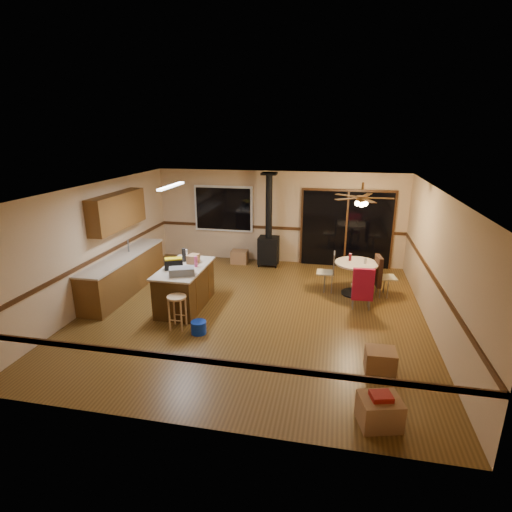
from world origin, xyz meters
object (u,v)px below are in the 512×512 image
(kitchen_island, at_px, (185,287))
(toolbox_grey, at_px, (182,271))
(blue_bucket, at_px, (199,327))
(box_corner_b, at_px, (380,361))
(chair_left, at_px, (330,267))
(toolbox_black, at_px, (174,264))
(bar_stool, at_px, (178,312))
(chair_near, at_px, (363,284))
(chair_right, at_px, (379,271))
(box_corner_a, at_px, (379,411))
(dining_table, at_px, (356,273))
(wood_stove, at_px, (269,241))
(box_under_window, at_px, (239,257))

(kitchen_island, bearing_deg, toolbox_grey, -73.18)
(blue_bucket, distance_m, box_corner_b, 3.30)
(toolbox_grey, relative_size, chair_left, 0.96)
(toolbox_black, bearing_deg, bar_stool, -65.34)
(chair_near, bearing_deg, chair_right, 65.66)
(chair_near, bearing_deg, kitchen_island, -171.80)
(chair_left, relative_size, box_corner_a, 0.99)
(toolbox_black, distance_m, blue_bucket, 1.56)
(bar_stool, relative_size, dining_table, 0.69)
(chair_left, bearing_deg, chair_right, -3.84)
(chair_left, height_order, box_corner_b, chair_left)
(toolbox_black, distance_m, chair_near, 3.98)
(box_corner_a, distance_m, box_corner_b, 1.25)
(toolbox_black, relative_size, bar_stool, 0.56)
(toolbox_black, height_order, box_corner_a, toolbox_black)
(blue_bucket, height_order, box_corner_a, box_corner_a)
(blue_bucket, xyz_separation_m, chair_right, (3.47, 2.55, 0.48))
(toolbox_black, bearing_deg, wood_stove, 65.25)
(wood_stove, height_order, chair_left, wood_stove)
(dining_table, distance_m, chair_right, 0.52)
(wood_stove, relative_size, box_corner_a, 4.85)
(wood_stove, relative_size, toolbox_black, 6.72)
(kitchen_island, relative_size, toolbox_black, 4.48)
(chair_left, height_order, chair_near, same)
(kitchen_island, distance_m, toolbox_black, 0.59)
(toolbox_black, xyz_separation_m, chair_right, (4.31, 1.58, -0.41))
(toolbox_black, xyz_separation_m, dining_table, (3.80, 1.56, -0.47))
(blue_bucket, distance_m, box_corner_a, 3.63)
(chair_left, distance_m, box_corner_b, 3.38)
(kitchen_island, relative_size, box_corner_b, 3.60)
(blue_bucket, height_order, box_corner_b, box_corner_b)
(blue_bucket, height_order, box_under_window, box_under_window)
(kitchen_island, xyz_separation_m, dining_table, (3.63, 1.42, 0.08))
(chair_left, xyz_separation_m, box_corner_b, (0.89, -3.24, -0.40))
(bar_stool, bearing_deg, wood_stove, 75.07)
(kitchen_island, xyz_separation_m, toolbox_black, (-0.17, -0.14, 0.55))
(chair_right, xyz_separation_m, box_under_window, (-3.70, 1.65, -0.41))
(wood_stove, bearing_deg, kitchen_island, -113.09)
(blue_bucket, distance_m, chair_right, 4.33)
(wood_stove, bearing_deg, box_corner_b, -61.23)
(bar_stool, relative_size, chair_right, 0.96)
(kitchen_island, xyz_separation_m, wood_stove, (1.30, 3.05, 0.28))
(chair_right, height_order, box_corner_a, chair_right)
(dining_table, xyz_separation_m, chair_right, (0.52, 0.03, 0.06))
(toolbox_black, height_order, box_under_window, toolbox_black)
(box_corner_b, bearing_deg, box_under_window, 125.78)
(kitchen_island, distance_m, chair_near, 3.78)
(bar_stool, distance_m, dining_table, 4.17)
(toolbox_grey, xyz_separation_m, box_under_window, (0.31, 3.55, -0.79))
(toolbox_black, relative_size, dining_table, 0.38)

